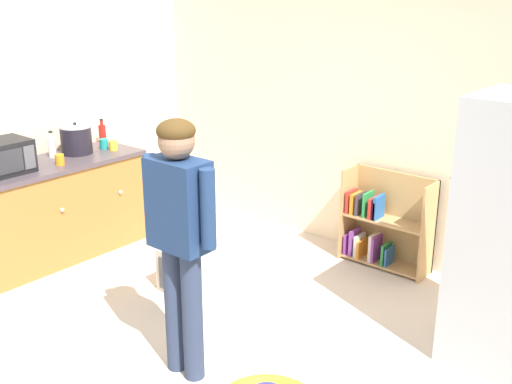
{
  "coord_description": "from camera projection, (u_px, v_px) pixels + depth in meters",
  "views": [
    {
      "loc": [
        2.59,
        -2.5,
        2.4
      ],
      "look_at": [
        -0.0,
        0.61,
        1.03
      ],
      "focal_mm": 43.18,
      "sensor_mm": 36.0,
      "label": 1
    }
  ],
  "objects": [
    {
      "name": "ground_plane",
      "position": [
        199.0,
        359.0,
        4.15
      ],
      "size": [
        12.0,
        12.0,
        0.0
      ],
      "primitive_type": "plane",
      "color": "beige",
      "rests_on": "ground"
    },
    {
      "name": "back_wall",
      "position": [
        381.0,
        110.0,
        5.42
      ],
      "size": [
        5.2,
        0.06,
        2.7
      ],
      "primitive_type": "cube",
      "color": "beige",
      "rests_on": "ground"
    },
    {
      "name": "left_side_wall",
      "position": [
        59.0,
        100.0,
        5.9
      ],
      "size": [
        0.06,
        2.99,
        2.7
      ],
      "primitive_type": "cube",
      "color": "beige",
      "rests_on": "ground"
    },
    {
      "name": "kitchen_counter",
      "position": [
        43.0,
        213.0,
        5.53
      ],
      "size": [
        0.65,
        1.93,
        0.9
      ],
      "color": "#A16931",
      "rests_on": "ground"
    },
    {
      "name": "bookshelf",
      "position": [
        382.0,
        226.0,
        5.48
      ],
      "size": [
        0.8,
        0.28,
        0.85
      ],
      "color": "tan",
      "rests_on": "ground"
    },
    {
      "name": "standing_person",
      "position": [
        180.0,
        226.0,
        3.7
      ],
      "size": [
        0.57,
        0.23,
        1.68
      ],
      "color": "#2E3A57",
      "rests_on": "ground"
    },
    {
      "name": "pet_carrier",
      "position": [
        197.0,
        266.0,
        5.11
      ],
      "size": [
        0.42,
        0.55,
        0.36
      ],
      "color": "beige",
      "rests_on": "ground"
    },
    {
      "name": "crock_pot",
      "position": [
        76.0,
        139.0,
        5.73
      ],
      "size": [
        0.29,
        0.29,
        0.3
      ],
      "color": "black",
      "rests_on": "kitchen_counter"
    },
    {
      "name": "ketchup_bottle",
      "position": [
        102.0,
        133.0,
        6.11
      ],
      "size": [
        0.07,
        0.07,
        0.25
      ],
      "color": "red",
      "rests_on": "kitchen_counter"
    },
    {
      "name": "clear_bottle",
      "position": [
        52.0,
        147.0,
        5.61
      ],
      "size": [
        0.07,
        0.07,
        0.25
      ],
      "color": "silver",
      "rests_on": "kitchen_counter"
    },
    {
      "name": "teal_cup",
      "position": [
        104.0,
        144.0,
        5.92
      ],
      "size": [
        0.08,
        0.08,
        0.09
      ],
      "primitive_type": "cylinder",
      "color": "teal",
      "rests_on": "kitchen_counter"
    },
    {
      "name": "yellow_cup",
      "position": [
        113.0,
        145.0,
        5.86
      ],
      "size": [
        0.08,
        0.08,
        0.09
      ],
      "primitive_type": "cylinder",
      "color": "yellow",
      "rests_on": "kitchen_counter"
    },
    {
      "name": "orange_cup",
      "position": [
        60.0,
        160.0,
        5.38
      ],
      "size": [
        0.08,
        0.08,
        0.09
      ],
      "primitive_type": "cylinder",
      "color": "orange",
      "rests_on": "kitchen_counter"
    }
  ]
}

